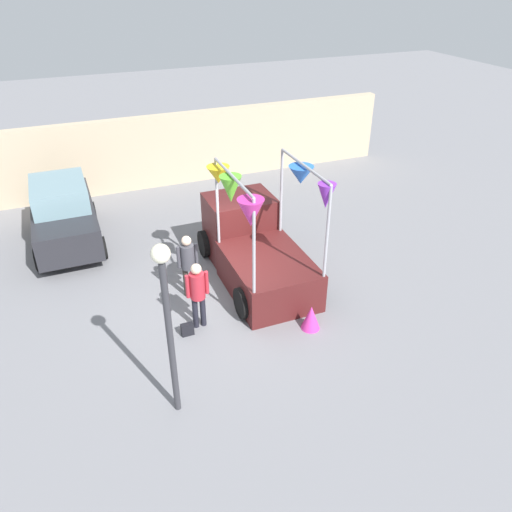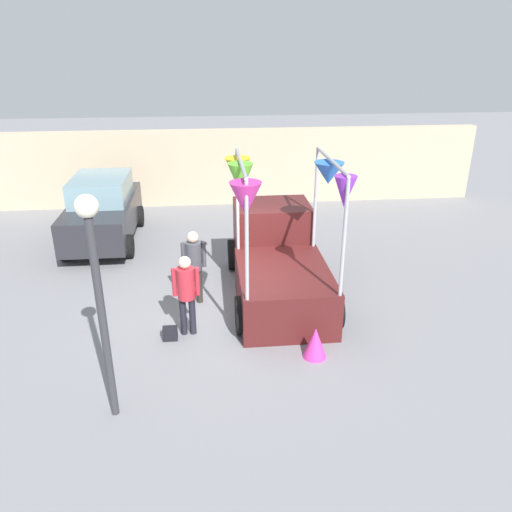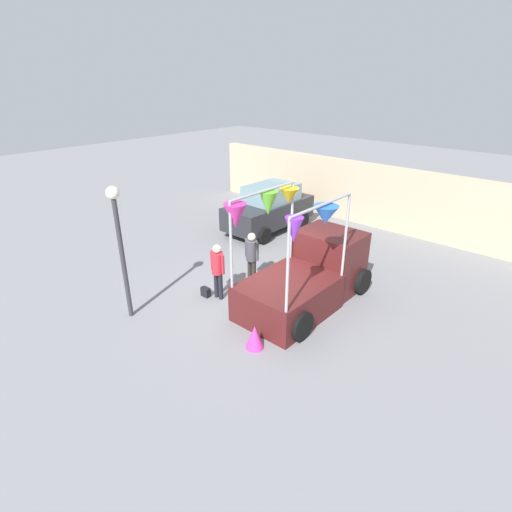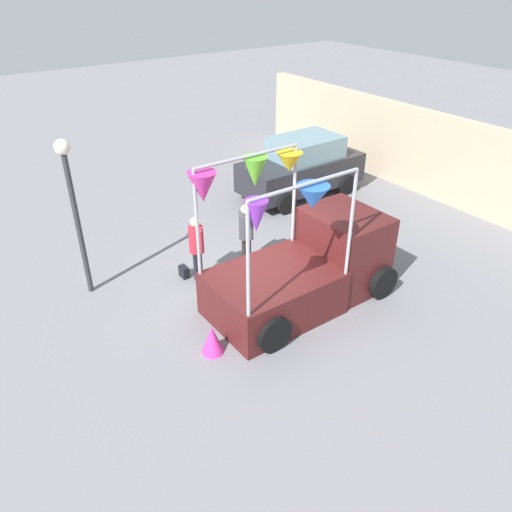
# 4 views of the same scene
# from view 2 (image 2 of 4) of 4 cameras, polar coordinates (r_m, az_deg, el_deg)

# --- Properties ---
(ground_plane) EXTENTS (60.00, 60.00, 0.00)m
(ground_plane) POSITION_cam_2_polar(r_m,az_deg,el_deg) (10.92, -2.21, -6.10)
(ground_plane) COLOR slate
(vendor_truck) EXTENTS (2.54, 4.17, 3.30)m
(vendor_truck) POSITION_cam_2_polar(r_m,az_deg,el_deg) (11.32, 2.36, 0.11)
(vendor_truck) COLOR #4C1919
(vendor_truck) RESTS_ON ground
(parked_car) EXTENTS (1.88, 4.00, 1.88)m
(parked_car) POSITION_cam_2_polar(r_m,az_deg,el_deg) (14.87, -17.11, 5.04)
(parked_car) COLOR #26262B
(parked_car) RESTS_ON ground
(person_customer) EXTENTS (0.53, 0.34, 1.67)m
(person_customer) POSITION_cam_2_polar(r_m,az_deg,el_deg) (9.68, -7.99, -3.66)
(person_customer) COLOR black
(person_customer) RESTS_ON ground
(person_vendor) EXTENTS (0.53, 0.34, 1.68)m
(person_vendor) POSITION_cam_2_polar(r_m,az_deg,el_deg) (10.83, -7.11, -0.52)
(person_vendor) COLOR #2D2823
(person_vendor) RESTS_ON ground
(handbag) EXTENTS (0.28, 0.16, 0.28)m
(handbag) POSITION_cam_2_polar(r_m,az_deg,el_deg) (9.96, -9.78, -8.72)
(handbag) COLOR black
(handbag) RESTS_ON ground
(street_lamp) EXTENTS (0.32, 0.32, 3.56)m
(street_lamp) POSITION_cam_2_polar(r_m,az_deg,el_deg) (7.25, -17.75, -2.45)
(street_lamp) COLOR #333338
(street_lamp) RESTS_ON ground
(brick_boundary_wall) EXTENTS (18.00, 0.36, 2.60)m
(brick_boundary_wall) POSITION_cam_2_polar(r_m,az_deg,el_deg) (17.71, -3.91, 10.09)
(brick_boundary_wall) COLOR tan
(brick_boundary_wall) RESTS_ON ground
(folded_kite_bundle_magenta) EXTENTS (0.46, 0.46, 0.60)m
(folded_kite_bundle_magenta) POSITION_cam_2_polar(r_m,az_deg,el_deg) (9.32, 6.78, -9.81)
(folded_kite_bundle_magenta) COLOR #D83399
(folded_kite_bundle_magenta) RESTS_ON ground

